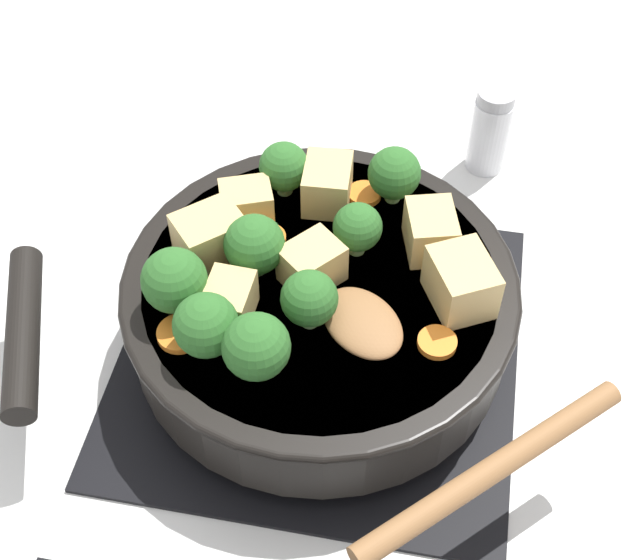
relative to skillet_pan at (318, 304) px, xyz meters
name	(u,v)px	position (x,y,z in m)	size (l,w,h in m)	color
ground_plane	(320,350)	(0.00, 0.00, -0.06)	(2.40, 2.40, 0.00)	silver
front_burner_grate	(320,341)	(0.00, 0.00, -0.05)	(0.31, 0.31, 0.03)	black
skillet_pan	(318,304)	(0.00, 0.00, 0.00)	(0.38, 0.29, 0.06)	black
wooden_spoon	(427,396)	(-0.09, 0.09, 0.03)	(0.21, 0.21, 0.02)	olive
tofu_cube_center_large	(431,231)	(-0.08, -0.05, 0.04)	(0.04, 0.03, 0.03)	#DBB770
tofu_cube_near_handle	(247,204)	(0.06, -0.05, 0.04)	(0.04, 0.03, 0.03)	#DBB770
tofu_cube_east_chunk	(230,301)	(0.05, 0.04, 0.04)	(0.04, 0.03, 0.03)	#DBB770
tofu_cube_west_chunk	(313,260)	(0.00, 0.00, 0.04)	(0.04, 0.03, 0.03)	#DBB770
tofu_cube_back_piece	(327,184)	(0.01, -0.08, 0.04)	(0.04, 0.04, 0.04)	#DBB770
tofu_cube_front_piece	(210,237)	(0.08, -0.01, 0.05)	(0.05, 0.04, 0.04)	#DBB770
tofu_cube_mid_small	(461,279)	(-0.10, 0.00, 0.05)	(0.05, 0.04, 0.04)	#DBB770
broccoli_floret_near_spoon	(256,347)	(0.02, 0.09, 0.06)	(0.05, 0.05, 0.05)	#709956
broccoli_floret_center_top	(394,174)	(-0.04, -0.09, 0.05)	(0.04, 0.04, 0.05)	#709956
broccoli_floret_east_rim	(256,242)	(0.05, 0.00, 0.06)	(0.04, 0.04, 0.05)	#709956
broccoli_floret_west_rim	(206,326)	(0.06, 0.07, 0.06)	(0.04, 0.04, 0.05)	#709956
broccoli_floret_north_edge	(284,167)	(0.04, -0.09, 0.05)	(0.04, 0.04, 0.05)	#709956
broccoli_floret_south_cluster	(358,228)	(-0.02, -0.03, 0.05)	(0.04, 0.04, 0.04)	#709956
broccoli_floret_mid_floret	(174,281)	(0.09, 0.04, 0.06)	(0.05, 0.05, 0.05)	#709956
broccoli_floret_small_inner	(303,298)	(0.00, 0.04, 0.05)	(0.04, 0.04, 0.05)	#709956
carrot_slice_orange_thin	(437,342)	(-0.09, 0.04, 0.03)	(0.03, 0.03, 0.01)	orange
carrot_slice_near_center	(180,334)	(0.08, 0.07, 0.03)	(0.03, 0.03, 0.01)	orange
carrot_slice_edge_slice	(364,194)	(-0.02, -0.09, 0.03)	(0.03, 0.03, 0.01)	orange
carrot_slice_under_broccoli	(267,239)	(0.04, -0.03, 0.03)	(0.03, 0.03, 0.01)	orange
salt_shaker	(490,130)	(-0.12, -0.24, -0.02)	(0.04, 0.04, 0.09)	white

